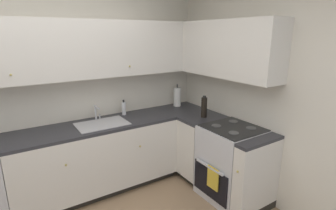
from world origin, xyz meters
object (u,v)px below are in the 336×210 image
(paper_towel_roll, at_px, (177,97))
(oil_bottle, at_px, (204,107))
(soap_bottle, at_px, (124,108))
(oven_range, at_px, (231,162))

(paper_towel_roll, xyz_separation_m, oil_bottle, (-0.02, -0.64, -0.01))
(soap_bottle, xyz_separation_m, paper_towel_roll, (0.86, -0.02, 0.05))
(soap_bottle, bearing_deg, oil_bottle, -38.55)
(paper_towel_roll, distance_m, oil_bottle, 0.65)
(oven_range, bearing_deg, soap_bottle, 126.09)
(soap_bottle, relative_size, paper_towel_roll, 0.60)
(soap_bottle, xyz_separation_m, oil_bottle, (0.83, -0.66, 0.04))
(paper_towel_roll, relative_size, oil_bottle, 1.19)
(oven_range, distance_m, paper_towel_roll, 1.29)
(soap_bottle, relative_size, oil_bottle, 0.72)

